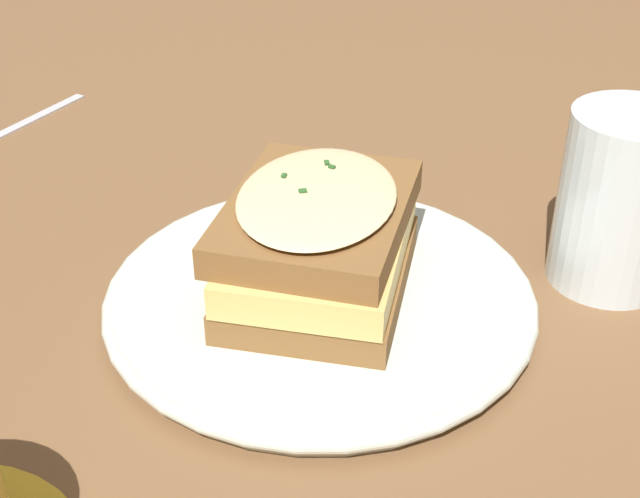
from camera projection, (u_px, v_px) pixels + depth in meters
name	position (u px, v px, depth m)	size (l,w,h in m)	color
ground_plane	(351.00, 293.00, 0.54)	(2.40, 2.40, 0.00)	brown
dinner_plate	(320.00, 298.00, 0.52)	(0.25, 0.25, 0.02)	silver
sandwich	(319.00, 242.00, 0.50)	(0.11, 0.14, 0.07)	brown
water_glass	(620.00, 200.00, 0.53)	(0.07, 0.07, 0.11)	silver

